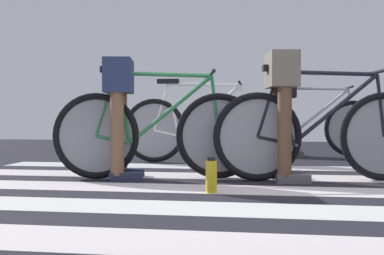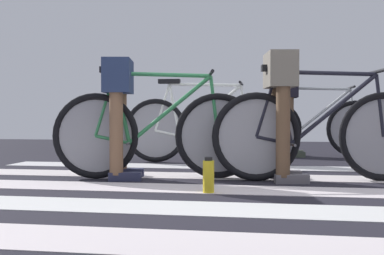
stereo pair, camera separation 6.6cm
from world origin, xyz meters
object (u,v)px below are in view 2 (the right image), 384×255
object	(u,v)px
cyclist_2_of_4	(281,98)
bicycle_3_of_4	(200,128)
bicycle_4_of_4	(314,126)
cyclist_4_of_4	(289,104)
bicycle_1_of_4	(156,133)
bicycle_2_of_4	(319,133)
water_bottle	(209,176)
cyclist_1_of_4	(119,102)

from	to	relation	value
cyclist_2_of_4	bicycle_3_of_4	world-z (taller)	cyclist_2_of_4
bicycle_4_of_4	cyclist_4_of_4	bearing A→B (deg)	-180.00
cyclist_4_of_4	bicycle_1_of_4	bearing A→B (deg)	-116.96
bicycle_2_of_4	bicycle_4_of_4	xyz separation A→B (m)	(0.13, 2.44, 0.00)
water_bottle	bicycle_3_of_4	bearing A→B (deg)	100.13
bicycle_2_of_4	bicycle_4_of_4	world-z (taller)	same
cyclist_2_of_4	bicycle_1_of_4	bearing A→B (deg)	171.32
bicycle_1_of_4	cyclist_4_of_4	xyz separation A→B (m)	(1.15, 2.49, 0.28)
cyclist_4_of_4	bicycle_2_of_4	bearing A→B (deg)	-87.94
water_bottle	bicycle_1_of_4	bearing A→B (deg)	127.20
cyclist_1_of_4	cyclist_4_of_4	size ratio (longest dim) A/B	0.96
bicycle_2_of_4	water_bottle	size ratio (longest dim) A/B	7.00
bicycle_3_of_4	cyclist_4_of_4	size ratio (longest dim) A/B	1.68
cyclist_4_of_4	water_bottle	world-z (taller)	cyclist_4_of_4
cyclist_2_of_4	cyclist_4_of_4	size ratio (longest dim) A/B	1.00
bicycle_1_of_4	cyclist_2_of_4	bearing A→B (deg)	-10.14
water_bottle	cyclist_1_of_4	bearing A→B (deg)	142.42
bicycle_1_of_4	bicycle_4_of_4	distance (m)	2.90
bicycle_1_of_4	bicycle_3_of_4	distance (m)	1.44
cyclist_2_of_4	water_bottle	distance (m)	1.03
bicycle_3_of_4	bicycle_4_of_4	size ratio (longest dim) A/B	1.00
bicycle_4_of_4	cyclist_4_of_4	xyz separation A→B (m)	(-0.31, -0.01, 0.28)
cyclist_1_of_4	bicycle_1_of_4	bearing A→B (deg)	0.00
bicycle_1_of_4	bicycle_3_of_4	xyz separation A→B (m)	(0.15, 1.43, 0.00)
cyclist_2_of_4	bicycle_4_of_4	xyz separation A→B (m)	(0.44, 2.49, -0.28)
bicycle_3_of_4	bicycle_4_of_4	bearing A→B (deg)	38.14
bicycle_3_of_4	cyclist_4_of_4	world-z (taller)	cyclist_4_of_4
cyclist_1_of_4	cyclist_4_of_4	world-z (taller)	cyclist_4_of_4
cyclist_4_of_4	cyclist_2_of_4	bearing A→B (deg)	-95.11
cyclist_1_of_4	cyclist_2_of_4	size ratio (longest dim) A/B	0.96
bicycle_2_of_4	water_bottle	world-z (taller)	bicycle_2_of_4
cyclist_1_of_4	water_bottle	xyz separation A→B (m)	(0.84, -0.65, -0.53)
cyclist_2_of_4	bicycle_3_of_4	xyz separation A→B (m)	(-0.87, 1.42, -0.28)
bicycle_2_of_4	cyclist_4_of_4	bearing A→B (deg)	84.98
cyclist_2_of_4	water_bottle	world-z (taller)	cyclist_2_of_4
bicycle_2_of_4	bicycle_3_of_4	bearing A→B (deg)	121.39
cyclist_1_of_4	bicycle_4_of_4	size ratio (longest dim) A/B	0.57
bicycle_2_of_4	cyclist_2_of_4	size ratio (longest dim) A/B	1.67
bicycle_3_of_4	water_bottle	world-z (taller)	bicycle_3_of_4
bicycle_2_of_4	bicycle_1_of_4	bearing A→B (deg)	173.34
cyclist_2_of_4	cyclist_4_of_4	xyz separation A→B (m)	(0.13, 2.48, 0.00)
bicycle_4_of_4	cyclist_4_of_4	size ratio (longest dim) A/B	1.68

